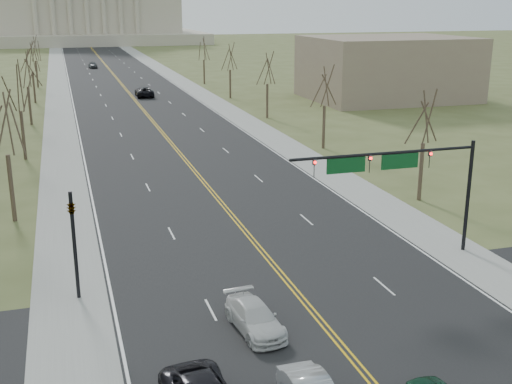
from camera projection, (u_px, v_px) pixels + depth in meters
road at (121, 83)px, 126.41m from camera, size 20.00×380.00×0.01m
cross_road at (330, 332)px, 31.02m from camera, size 120.00×14.00×0.01m
sidewalk_left at (58, 85)px, 123.06m from camera, size 4.00×380.00×0.03m
sidewalk_right at (181, 81)px, 129.76m from camera, size 4.00×380.00×0.03m
center_line at (121, 83)px, 126.41m from camera, size 0.42×380.00×0.01m
edge_line_left at (69, 85)px, 123.68m from camera, size 0.15×380.00×0.01m
edge_line_right at (170, 82)px, 129.15m from camera, size 0.15×380.00×0.01m
capitol at (84, 5)px, 250.71m from camera, size 90.00×60.00×50.00m
signal_mast at (398, 169)px, 38.34m from camera, size 12.12×0.44×7.20m
signal_left at (73, 233)px, 33.63m from camera, size 0.32×0.36×6.00m
tree_r_0 at (425, 120)px, 49.99m from camera, size 3.74×3.74×8.50m
tree_l_0 at (5, 127)px, 44.90m from camera, size 3.96×3.96×9.00m
tree_r_1 at (325, 88)px, 68.34m from camera, size 3.74×3.74×8.50m
tree_l_1 at (19, 91)px, 63.25m from camera, size 3.96×3.96×9.00m
tree_r_2 at (267, 70)px, 86.68m from camera, size 3.74×3.74×8.50m
tree_l_2 at (26, 71)px, 81.59m from camera, size 3.96×3.96×9.00m
tree_r_3 at (230, 58)px, 105.03m from camera, size 3.74×3.74×8.50m
tree_l_3 at (31, 58)px, 99.94m from camera, size 3.96×3.96×9.00m
tree_r_4 at (204, 50)px, 123.37m from camera, size 3.74×3.74×8.50m
tree_l_4 at (35, 50)px, 118.28m from camera, size 3.96×3.96×9.00m
bldg_right_mass at (387, 68)px, 104.97m from camera, size 25.00×20.00×10.00m
car_sb_inner_second at (255, 318)px, 31.05m from camera, size 2.33×4.78×1.34m
car_far_nb at (144, 92)px, 108.29m from camera, size 2.87×6.06×1.67m
car_far_sb at (93, 65)px, 155.32m from camera, size 2.09×4.69×1.57m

